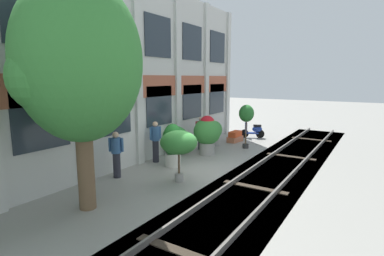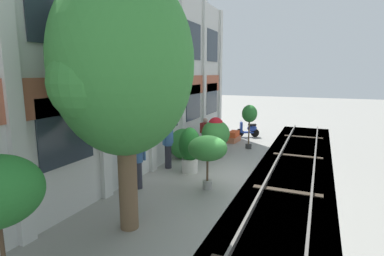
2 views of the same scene
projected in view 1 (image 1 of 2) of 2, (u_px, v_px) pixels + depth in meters
name	position (u px, v px, depth m)	size (l,w,h in m)	color
ground_plane	(192.00, 174.00, 10.89)	(80.00, 80.00, 0.00)	gray
apartment_facade	(133.00, 73.00, 11.75)	(16.45, 0.64, 7.26)	silver
rail_tracks	(256.00, 190.00, 9.62)	(24.09, 2.80, 0.43)	#4C473F
broadleaf_tree	(80.00, 65.00, 7.39)	(3.26, 3.11, 5.92)	brown
potted_plant_low_pan	(246.00, 115.00, 14.57)	(0.73, 0.73, 2.16)	#333333
potted_plant_fluted_column	(173.00, 144.00, 11.61)	(0.80, 0.80, 1.71)	beige
potted_plant_tall_urn	(179.00, 143.00, 9.87)	(1.24, 1.24, 1.73)	gray
potted_plant_ribbed_drum	(214.00, 131.00, 15.35)	(0.80, 0.80, 1.28)	gray
potted_plant_stone_basin	(207.00, 132.00, 13.45)	(1.23, 1.23, 1.78)	gray
potted_plant_square_trough	(235.00, 137.00, 16.30)	(1.05, 0.59, 0.58)	#B76647
scooter_near_curb	(254.00, 130.00, 17.34)	(0.76, 1.28, 0.98)	black
resident_by_doorway	(201.00, 132.00, 14.47)	(0.35, 0.45, 1.60)	#282833
resident_watching_tracks	(116.00, 153.00, 10.34)	(0.34, 0.48, 1.63)	#282833
resident_near_plants	(156.00, 140.00, 12.26)	(0.50, 0.34, 1.70)	#282833
topiary_hedge	(176.00, 141.00, 13.37)	(1.32, 0.70, 1.34)	#2D7A33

